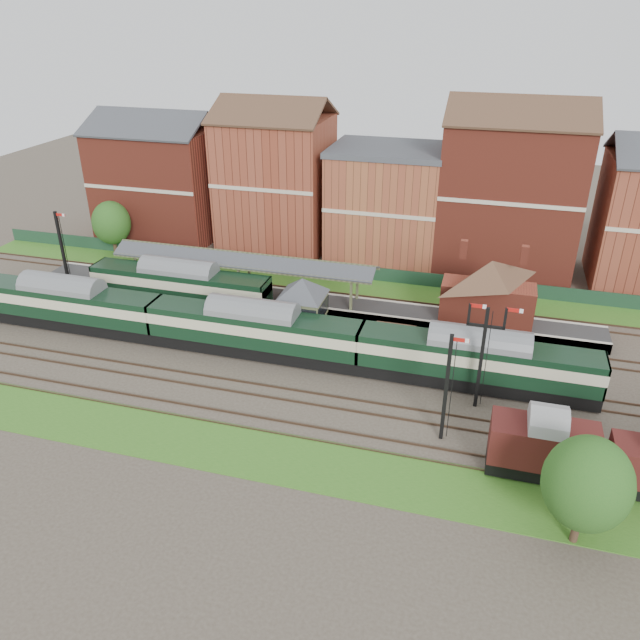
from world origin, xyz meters
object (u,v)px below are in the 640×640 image
(signal_box, at_px, (303,309))
(platform_railcar, at_px, (180,285))
(dmu_train, at_px, (254,329))
(goods_van_a, at_px, (543,446))
(semaphore_bracket, at_px, (483,351))

(signal_box, relative_size, platform_railcar, 0.34)
(dmu_train, xyz_separation_m, platform_railcar, (-10.00, 6.50, -0.04))
(dmu_train, xyz_separation_m, goods_van_a, (22.46, -9.00, -0.22))
(dmu_train, relative_size, platform_railcar, 3.06)
(platform_railcar, relative_size, goods_van_a, 2.75)
(platform_railcar, bearing_deg, semaphore_bracket, -17.66)
(signal_box, distance_m, platform_railcar, 13.65)
(platform_railcar, bearing_deg, goods_van_a, -25.53)
(dmu_train, bearing_deg, semaphore_bracket, -7.79)
(semaphore_bracket, bearing_deg, dmu_train, 172.21)
(semaphore_bracket, relative_size, goods_van_a, 1.27)
(semaphore_bracket, xyz_separation_m, dmu_train, (-18.27, 2.50, -2.21))
(semaphore_bracket, distance_m, platform_railcar, 29.75)
(semaphore_bracket, relative_size, platform_railcar, 0.46)
(signal_box, bearing_deg, dmu_train, -134.83)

